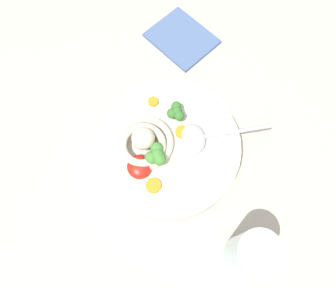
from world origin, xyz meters
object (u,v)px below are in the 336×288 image
Objects in this scene: noodle_pile at (143,142)px; folded_napkin at (182,38)px; soup_bowl at (168,149)px; soup_spoon at (201,137)px; drinking_glass at (251,254)px.

folded_napkin is at bearing 138.78° from noodle_pile.
soup_spoon reaches higher than soup_bowl.
soup_bowl reaches higher than folded_napkin.
drinking_glass reaches higher than soup_spoon.
soup_bowl is at bearing 66.35° from noodle_pile.
folded_napkin is at bearing 86.27° from soup_spoon.
soup_spoon is at bearing 173.54° from drinking_glass.
drinking_glass is (23.16, 3.48, 3.52)cm from soup_bowl.
soup_bowl is 23.69cm from drinking_glass.
noodle_pile is 30.09cm from folded_napkin.
noodle_pile reaches higher than folded_napkin.
noodle_pile is 0.69× the size of soup_spoon.
soup_bowl is at bearing -32.62° from folded_napkin.
soup_bowl is 1.92× the size of folded_napkin.
drinking_glass is at bearing -14.08° from folded_napkin.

